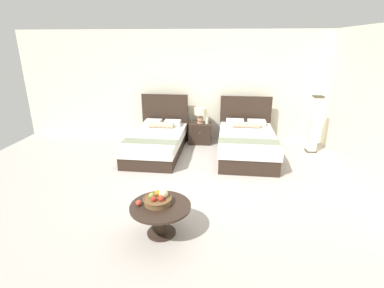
# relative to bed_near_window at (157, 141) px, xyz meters

# --- Properties ---
(ground_plane) EXTENTS (10.07, 9.43, 0.02)m
(ground_plane) POSITION_rel_bed_near_window_xyz_m (1.07, -1.64, -0.30)
(ground_plane) COLOR #B5ABA2
(wall_back) EXTENTS (10.07, 0.12, 2.88)m
(wall_back) POSITION_rel_bed_near_window_xyz_m (1.07, 1.28, 1.15)
(wall_back) COLOR silver
(wall_back) RESTS_ON ground
(wall_side_right) EXTENTS (0.12, 5.03, 2.88)m
(wall_side_right) POSITION_rel_bed_near_window_xyz_m (4.30, -1.24, 1.15)
(wall_side_right) COLOR #ECE4C8
(wall_side_right) RESTS_ON ground
(bed_near_window) EXTENTS (1.29, 2.24, 1.27)m
(bed_near_window) POSITION_rel_bed_near_window_xyz_m (0.00, 0.00, 0.00)
(bed_near_window) COLOR #2F221A
(bed_near_window) RESTS_ON ground
(bed_near_corner) EXTENTS (1.37, 2.22, 1.25)m
(bed_near_corner) POSITION_rel_bed_near_window_xyz_m (2.15, -0.01, 0.03)
(bed_near_corner) COLOR #2F221A
(bed_near_corner) RESTS_ON ground
(nightstand) EXTENTS (0.58, 0.45, 0.55)m
(nightstand) POSITION_rel_bed_near_window_xyz_m (1.00, 0.83, -0.02)
(nightstand) COLOR #2F221A
(nightstand) RESTS_ON ground
(table_lamp) EXTENTS (0.33, 0.33, 0.41)m
(table_lamp) POSITION_rel_bed_near_window_xyz_m (1.00, 0.85, 0.53)
(table_lamp) COLOR tan
(table_lamp) RESTS_ON nightstand
(vase) EXTENTS (0.08, 0.08, 0.17)m
(vase) POSITION_rel_bed_near_window_xyz_m (1.17, 0.79, 0.34)
(vase) COLOR silver
(vase) RESTS_ON nightstand
(coffee_table) EXTENTS (0.84, 0.84, 0.45)m
(coffee_table) POSITION_rel_bed_near_window_xyz_m (0.70, -3.14, 0.05)
(coffee_table) COLOR #2F221A
(coffee_table) RESTS_ON ground
(fruit_bowl) EXTENTS (0.40, 0.40, 0.20)m
(fruit_bowl) POSITION_rel_bed_near_window_xyz_m (0.66, -3.09, 0.23)
(fruit_bowl) COLOR brown
(fruit_bowl) RESTS_ON coffee_table
(loose_apple) EXTENTS (0.08, 0.08, 0.08)m
(loose_apple) POSITION_rel_bed_near_window_xyz_m (0.41, -3.17, 0.20)
(loose_apple) COLOR #B93F2B
(loose_apple) RESTS_ON coffee_table
(floor_lamp_corner) EXTENTS (0.23, 0.23, 1.39)m
(floor_lamp_corner) POSITION_rel_bed_near_window_xyz_m (3.78, 0.43, 0.40)
(floor_lamp_corner) COLOR #3A3426
(floor_lamp_corner) RESTS_ON ground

